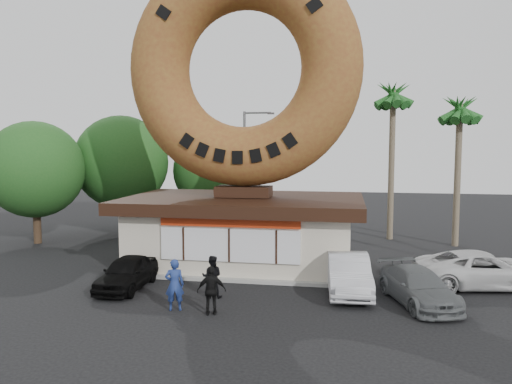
{
  "coord_description": "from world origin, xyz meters",
  "views": [
    {
      "loc": [
        4.76,
        -17.19,
        5.75
      ],
      "look_at": [
        0.95,
        4.0,
        3.72
      ],
      "focal_mm": 35.0,
      "sensor_mm": 36.0,
      "label": 1
    }
  ],
  "objects_px": {
    "person_left": "(175,285)",
    "car_black": "(127,273)",
    "car_white": "(483,270)",
    "street_lamp": "(247,164)",
    "car_silver": "(349,274)",
    "giant_donut": "(244,69)",
    "car_grey": "(418,287)",
    "donut_shop": "(244,228)",
    "person_right": "(212,291)",
    "person_center": "(212,277)"
  },
  "relations": [
    {
      "from": "person_left",
      "to": "car_black",
      "type": "height_order",
      "value": "person_left"
    },
    {
      "from": "car_black",
      "to": "car_white",
      "type": "height_order",
      "value": "car_white"
    },
    {
      "from": "street_lamp",
      "to": "car_silver",
      "type": "bearing_deg",
      "value": -63.69
    },
    {
      "from": "giant_donut",
      "to": "car_grey",
      "type": "distance_m",
      "value": 12.37
    },
    {
      "from": "donut_shop",
      "to": "person_left",
      "type": "xyz_separation_m",
      "value": [
        -1.03,
        -6.99,
        -0.86
      ]
    },
    {
      "from": "person_right",
      "to": "car_white",
      "type": "relative_size",
      "value": 0.32
    },
    {
      "from": "giant_donut",
      "to": "car_white",
      "type": "height_order",
      "value": "giant_donut"
    },
    {
      "from": "street_lamp",
      "to": "person_left",
      "type": "distance_m",
      "value": 17.39
    },
    {
      "from": "street_lamp",
      "to": "person_right",
      "type": "distance_m",
      "value": 17.74
    },
    {
      "from": "person_right",
      "to": "giant_donut",
      "type": "bearing_deg",
      "value": -101.77
    },
    {
      "from": "giant_donut",
      "to": "person_center",
      "type": "xyz_separation_m",
      "value": [
        -0.14,
        -5.35,
        -8.49
      ]
    },
    {
      "from": "person_left",
      "to": "car_black",
      "type": "bearing_deg",
      "value": -55.0
    },
    {
      "from": "person_left",
      "to": "car_silver",
      "type": "xyz_separation_m",
      "value": [
        5.98,
        3.25,
        -0.17
      ]
    },
    {
      "from": "donut_shop",
      "to": "car_grey",
      "type": "height_order",
      "value": "donut_shop"
    },
    {
      "from": "donut_shop",
      "to": "car_silver",
      "type": "relative_size",
      "value": 2.49
    },
    {
      "from": "street_lamp",
      "to": "person_center",
      "type": "bearing_deg",
      "value": -83.62
    },
    {
      "from": "person_left",
      "to": "car_silver",
      "type": "distance_m",
      "value": 6.81
    },
    {
      "from": "person_right",
      "to": "car_grey",
      "type": "relative_size",
      "value": 0.39
    },
    {
      "from": "street_lamp",
      "to": "car_black",
      "type": "height_order",
      "value": "street_lamp"
    },
    {
      "from": "car_grey",
      "to": "person_center",
      "type": "bearing_deg",
      "value": 167.29
    },
    {
      "from": "donut_shop",
      "to": "car_black",
      "type": "distance_m",
      "value": 6.24
    },
    {
      "from": "person_left",
      "to": "car_black",
      "type": "relative_size",
      "value": 0.48
    },
    {
      "from": "giant_donut",
      "to": "person_right",
      "type": "relative_size",
      "value": 6.57
    },
    {
      "from": "person_left",
      "to": "car_white",
      "type": "xyz_separation_m",
      "value": [
        11.34,
        4.87,
        -0.18
      ]
    },
    {
      "from": "person_left",
      "to": "giant_donut",
      "type": "bearing_deg",
      "value": -115.35
    },
    {
      "from": "giant_donut",
      "to": "person_left",
      "type": "relative_size",
      "value": 6.04
    },
    {
      "from": "donut_shop",
      "to": "car_black",
      "type": "relative_size",
      "value": 2.93
    },
    {
      "from": "giant_donut",
      "to": "person_right",
      "type": "height_order",
      "value": "giant_donut"
    },
    {
      "from": "car_silver",
      "to": "person_right",
      "type": "bearing_deg",
      "value": -146.94
    },
    {
      "from": "donut_shop",
      "to": "person_center",
      "type": "height_order",
      "value": "donut_shop"
    },
    {
      "from": "giant_donut",
      "to": "car_silver",
      "type": "xyz_separation_m",
      "value": [
        4.94,
        -3.75,
        -8.55
      ]
    },
    {
      "from": "person_center",
      "to": "car_grey",
      "type": "relative_size",
      "value": 0.37
    },
    {
      "from": "street_lamp",
      "to": "giant_donut",
      "type": "bearing_deg",
      "value": -79.49
    },
    {
      "from": "person_left",
      "to": "donut_shop",
      "type": "bearing_deg",
      "value": -115.37
    },
    {
      "from": "donut_shop",
      "to": "car_silver",
      "type": "xyz_separation_m",
      "value": [
        4.94,
        -3.74,
        -1.03
      ]
    },
    {
      "from": "person_center",
      "to": "car_white",
      "type": "relative_size",
      "value": 0.3
    },
    {
      "from": "donut_shop",
      "to": "giant_donut",
      "type": "distance_m",
      "value": 7.53
    },
    {
      "from": "giant_donut",
      "to": "car_silver",
      "type": "distance_m",
      "value": 10.57
    },
    {
      "from": "car_silver",
      "to": "car_white",
      "type": "distance_m",
      "value": 5.6
    },
    {
      "from": "street_lamp",
      "to": "person_right",
      "type": "relative_size",
      "value": 4.79
    },
    {
      "from": "street_lamp",
      "to": "person_center",
      "type": "height_order",
      "value": "street_lamp"
    },
    {
      "from": "giant_donut",
      "to": "street_lamp",
      "type": "xyz_separation_m",
      "value": [
        -1.86,
        10.0,
        -4.81
      ]
    },
    {
      "from": "giant_donut",
      "to": "car_black",
      "type": "relative_size",
      "value": 2.87
    },
    {
      "from": "giant_donut",
      "to": "person_left",
      "type": "xyz_separation_m",
      "value": [
        -1.03,
        -7.0,
        -8.38
      ]
    },
    {
      "from": "giant_donut",
      "to": "street_lamp",
      "type": "height_order",
      "value": "giant_donut"
    },
    {
      "from": "car_silver",
      "to": "car_white",
      "type": "relative_size",
      "value": 0.85
    },
    {
      "from": "donut_shop",
      "to": "car_grey",
      "type": "bearing_deg",
      "value": -32.5
    },
    {
      "from": "car_silver",
      "to": "car_grey",
      "type": "distance_m",
      "value": 2.69
    },
    {
      "from": "person_left",
      "to": "person_right",
      "type": "bearing_deg",
      "value": 154.11
    },
    {
      "from": "person_right",
      "to": "person_left",
      "type": "bearing_deg",
      "value": -23.52
    }
  ]
}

